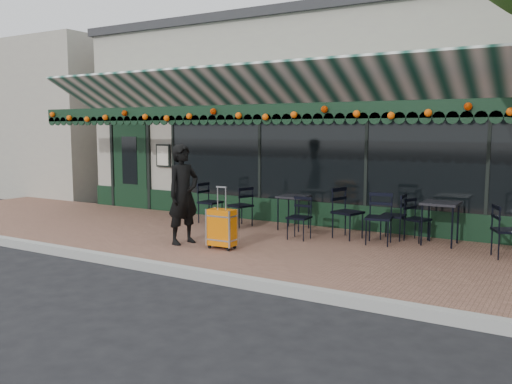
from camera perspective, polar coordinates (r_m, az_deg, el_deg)
The scene contains 17 objects.
ground at distance 8.18m, azimuth -7.72°, elevation -8.63°, with size 80.00×80.00×0.00m, color black.
sidewalk at distance 9.76m, azimuth -0.38°, elevation -5.59°, with size 18.00×4.00×0.15m, color brown.
curb at distance 8.10m, azimuth -8.08°, elevation -8.24°, with size 18.00×0.16×0.15m, color #9E9E99.
restaurant_building at distance 14.84m, azimuth 11.43°, elevation 7.04°, with size 12.00×9.60×4.50m.
neighbor_building_left at distance 22.85m, azimuth -21.10°, elevation 6.89°, with size 12.00×8.00×4.80m, color gray.
woman at distance 9.48m, azimuth -7.67°, elevation -0.25°, with size 0.63×0.41×1.73m, color black.
suitcase at distance 9.07m, azimuth -3.62°, elevation -3.83°, with size 0.46×0.26×1.04m.
cafe_table_a at distance 9.87m, azimuth 18.86°, elevation -1.44°, with size 0.60×0.60×0.74m.
cafe_table_b at distance 10.79m, azimuth 3.97°, elevation -0.75°, with size 0.55×0.55×0.68m.
chair_a_left at distance 10.13m, azimuth 14.23°, elevation -2.48°, with size 0.42×0.42×0.85m, color black, non-canonical shape.
chair_a_right at distance 10.08m, azimuth 16.63°, elevation -2.83°, with size 0.38×0.38×0.77m, color black, non-canonical shape.
chair_a_front at distance 9.64m, azimuth 12.80°, elevation -2.74°, with size 0.45×0.45×0.90m, color black, non-canonical shape.
chair_a_extra at distance 9.27m, azimuth 24.95°, elevation -3.76°, with size 0.42×0.42×0.84m, color black, non-canonical shape.
chair_b_left at distance 11.14m, azimuth -1.65°, elevation -1.49°, with size 0.42×0.42×0.83m, color black, non-canonical shape.
chair_b_right at distance 10.03m, azimuth 9.63°, elevation -2.19°, with size 0.47×0.47×0.94m, color black, non-canonical shape.
chair_b_front at distance 9.86m, azimuth 4.56°, elevation -2.75°, with size 0.39×0.39×0.78m, color black, non-canonical shape.
chair_solo at distance 11.55m, azimuth -4.83°, elevation -1.13°, with size 0.43×0.43×0.87m, color black, non-canonical shape.
Camera 1 is at (4.93, -6.16, 2.16)m, focal length 38.00 mm.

